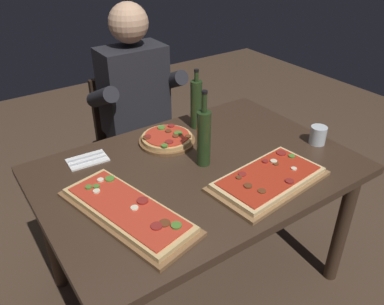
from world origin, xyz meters
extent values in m
plane|color=#4C3828|center=(0.00, 0.00, 0.00)|extent=(6.40, 6.40, 0.00)
cube|color=#3D2B1E|center=(0.00, 0.00, 0.72)|extent=(1.40, 0.96, 0.04)
cylinder|color=#3D2B1E|center=(0.62, -0.40, 0.35)|extent=(0.07, 0.07, 0.70)
cylinder|color=#3D2B1E|center=(-0.62, 0.40, 0.35)|extent=(0.07, 0.07, 0.70)
cylinder|color=#3D2B1E|center=(0.62, 0.40, 0.35)|extent=(0.07, 0.07, 0.70)
cube|color=olive|center=(0.17, -0.27, 0.75)|extent=(0.53, 0.33, 0.02)
cube|color=#E5C184|center=(0.17, -0.27, 0.77)|extent=(0.49, 0.30, 0.02)
cube|color=#B72D19|center=(0.17, -0.27, 0.78)|extent=(0.45, 0.26, 0.01)
cylinder|color=brown|center=(0.05, -0.22, 0.79)|extent=(0.02, 0.02, 0.01)
cylinder|color=beige|center=(0.26, -0.21, 0.79)|extent=(0.03, 0.03, 0.01)
cylinder|color=brown|center=(0.04, -0.28, 0.79)|extent=(0.03, 0.03, 0.01)
cylinder|color=#4C7F2D|center=(0.36, -0.23, 0.79)|extent=(0.03, 0.03, 0.01)
cylinder|color=brown|center=(0.25, -0.23, 0.78)|extent=(0.03, 0.03, 0.01)
cylinder|color=beige|center=(0.29, -0.30, 0.78)|extent=(0.03, 0.03, 0.01)
cylinder|color=maroon|center=(0.20, -0.36, 0.79)|extent=(0.04, 0.04, 0.01)
cylinder|color=brown|center=(0.07, -0.34, 0.78)|extent=(0.03, 0.03, 0.00)
cylinder|color=maroon|center=(0.34, -0.18, 0.78)|extent=(0.04, 0.04, 0.01)
cylinder|color=maroon|center=(0.23, -0.19, 0.79)|extent=(0.03, 0.03, 0.01)
cylinder|color=maroon|center=(0.08, -0.21, 0.78)|extent=(0.03, 0.03, 0.00)
cube|color=brown|center=(-0.41, -0.12, 0.75)|extent=(0.36, 0.63, 0.02)
cube|color=#DBB270|center=(-0.41, -0.12, 0.77)|extent=(0.32, 0.59, 0.02)
cube|color=red|center=(-0.41, -0.12, 0.78)|extent=(0.29, 0.54, 0.01)
cylinder|color=#4C7F2D|center=(-0.39, 0.08, 0.79)|extent=(0.04, 0.04, 0.01)
cylinder|color=#4C7F2D|center=(-0.46, 0.06, 0.79)|extent=(0.03, 0.03, 0.01)
cylinder|color=#4C7F2D|center=(-0.32, -0.32, 0.79)|extent=(0.04, 0.04, 0.01)
cylinder|color=beige|center=(-0.43, 0.09, 0.79)|extent=(0.03, 0.03, 0.01)
cylinder|color=maroon|center=(-0.35, -0.13, 0.79)|extent=(0.04, 0.04, 0.01)
cylinder|color=brown|center=(-0.35, -0.28, 0.78)|extent=(0.04, 0.04, 0.00)
cylinder|color=maroon|center=(-0.38, -0.28, 0.78)|extent=(0.04, 0.04, 0.01)
cylinder|color=#4C7F2D|center=(-0.49, 0.07, 0.79)|extent=(0.03, 0.03, 0.01)
cylinder|color=beige|center=(-0.47, 0.03, 0.79)|extent=(0.03, 0.03, 0.01)
cylinder|color=beige|center=(-0.40, -0.15, 0.78)|extent=(0.03, 0.03, 0.01)
cylinder|color=brown|center=(0.00, 0.27, 0.75)|extent=(0.28, 0.28, 0.02)
cylinder|color=tan|center=(0.00, 0.27, 0.77)|extent=(0.25, 0.25, 0.02)
cylinder|color=red|center=(0.00, 0.27, 0.78)|extent=(0.22, 0.22, 0.01)
cylinder|color=maroon|center=(-0.09, 0.31, 0.79)|extent=(0.03, 0.03, 0.01)
cylinder|color=brown|center=(0.02, 0.30, 0.79)|extent=(0.03, 0.03, 0.01)
cylinder|color=#4C7F2D|center=(0.05, 0.25, 0.79)|extent=(0.04, 0.04, 0.01)
cylinder|color=#4C7F2D|center=(-0.07, 0.18, 0.79)|extent=(0.03, 0.03, 0.01)
cylinder|color=brown|center=(0.03, 0.23, 0.79)|extent=(0.03, 0.03, 0.01)
cylinder|color=maroon|center=(0.07, 0.34, 0.79)|extent=(0.03, 0.03, 0.01)
cylinder|color=maroon|center=(-0.03, 0.20, 0.78)|extent=(0.04, 0.04, 0.01)
cylinder|color=#4C7F2D|center=(0.01, 0.35, 0.79)|extent=(0.04, 0.04, 0.01)
cylinder|color=brown|center=(0.08, 0.20, 0.78)|extent=(0.03, 0.03, 0.00)
cylinder|color=brown|center=(-0.10, 0.30, 0.78)|extent=(0.04, 0.04, 0.00)
cylinder|color=#233819|center=(0.22, 0.33, 0.87)|extent=(0.06, 0.06, 0.26)
cylinder|color=#233819|center=(0.22, 0.33, 1.02)|extent=(0.02, 0.02, 0.05)
cylinder|color=black|center=(0.22, 0.33, 1.06)|extent=(0.02, 0.02, 0.01)
cylinder|color=#233819|center=(0.03, 0.01, 0.87)|extent=(0.06, 0.06, 0.26)
cylinder|color=#233819|center=(0.03, 0.01, 1.04)|extent=(0.02, 0.02, 0.09)
cylinder|color=black|center=(0.03, 0.01, 1.09)|extent=(0.03, 0.03, 0.01)
cylinder|color=silver|center=(0.61, -0.16, 0.79)|extent=(0.08, 0.08, 0.09)
cube|color=white|center=(-0.39, 0.33, 0.74)|extent=(0.19, 0.12, 0.01)
cube|color=silver|center=(-0.40, 0.31, 0.75)|extent=(0.17, 0.02, 0.00)
cube|color=silver|center=(-0.39, 0.35, 0.75)|extent=(0.17, 0.02, 0.00)
cube|color=black|center=(0.08, 0.78, 0.43)|extent=(0.44, 0.44, 0.04)
cube|color=black|center=(0.08, 0.98, 0.66)|extent=(0.40, 0.04, 0.42)
cylinder|color=black|center=(-0.11, 0.59, 0.21)|extent=(0.04, 0.04, 0.41)
cylinder|color=black|center=(0.27, 0.59, 0.21)|extent=(0.04, 0.04, 0.41)
cylinder|color=black|center=(-0.11, 0.97, 0.21)|extent=(0.04, 0.04, 0.41)
cylinder|color=black|center=(0.27, 0.97, 0.21)|extent=(0.04, 0.04, 0.41)
cylinder|color=#23232D|center=(-0.02, 0.60, 0.23)|extent=(0.11, 0.11, 0.45)
cylinder|color=#23232D|center=(0.18, 0.60, 0.23)|extent=(0.11, 0.11, 0.45)
cube|color=#23232D|center=(0.08, 0.68, 0.51)|extent=(0.34, 0.40, 0.12)
cube|color=#232328|center=(0.08, 0.78, 0.83)|extent=(0.38, 0.22, 0.52)
sphere|color=tan|center=(0.08, 0.78, 1.22)|extent=(0.22, 0.22, 0.22)
cylinder|color=#232328|center=(-0.14, 0.73, 0.86)|extent=(0.09, 0.31, 0.21)
cylinder|color=#232328|center=(0.30, 0.73, 0.86)|extent=(0.09, 0.31, 0.21)
camera|label=1|loc=(-0.86, -1.19, 1.70)|focal=36.18mm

